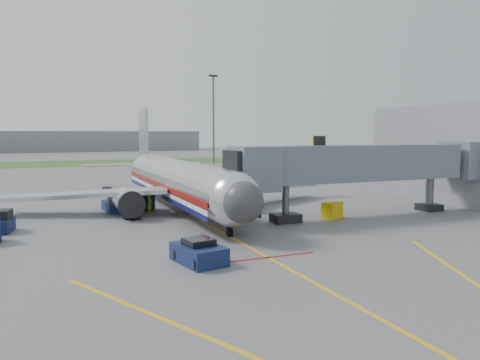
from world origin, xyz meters
name	(u,v)px	position (x,y,z in m)	size (l,w,h in m)	color
ground	(241,243)	(0.00, 0.00, 0.00)	(400.00, 400.00, 0.00)	#565659
grass_strip	(95,163)	(0.00, 90.00, 0.01)	(300.00, 25.00, 0.01)	#2D4C1E
apron_markings	(298,274)	(0.00, -7.40, 0.00)	(21.52, 50.00, 0.01)	gold
airliner	(178,181)	(0.00, 15.25, 2.65)	(32.10, 35.67, 10.25)	silver
jet_bridge	(358,164)	(12.86, 5.00, 4.47)	(25.30, 4.00, 6.90)	slate
terminal	(459,153)	(30.00, 10.00, 5.00)	(10.00, 16.00, 10.00)	slate
light_mast_right	(213,117)	(25.00, 75.00, 10.78)	(2.00, 0.44, 20.40)	#595B60
distant_terminal	(47,141)	(-10.00, 170.00, 4.00)	(120.00, 14.00, 8.00)	slate
pushback_tug	(199,253)	(-4.00, -3.50, 0.57)	(2.59, 3.60, 1.37)	#0C1B38
baggage_tug	(3,222)	(-14.51, 9.67, 0.71)	(1.64, 2.49, 1.61)	#0C1B38
baggage_cart_a	(144,201)	(-3.23, 15.35, 0.88)	(1.92, 1.92, 1.72)	#0C1B38
baggage_cart_b	(132,209)	(-4.95, 11.47, 0.77)	(1.69, 1.69, 1.52)	#0C1B38
belt_loader	(112,206)	(-5.96, 16.04, 0.50)	(1.64, 4.24, 2.03)	#0C1B38
ground_power_cart	(332,210)	(10.43, 5.06, 0.67)	(2.01, 1.72, 1.35)	gold
ramp_worker	(150,204)	(-3.00, 13.82, 0.82)	(0.60, 0.39, 1.64)	#C5DE1A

